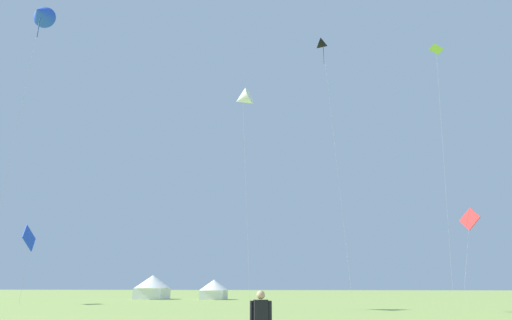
{
  "coord_description": "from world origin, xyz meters",
  "views": [
    {
      "loc": [
        5.72,
        -5.64,
        1.84
      ],
      "look_at": [
        0.0,
        32.0,
        13.01
      ],
      "focal_mm": 30.16,
      "sensor_mm": 36.0,
      "label": 1
    }
  ],
  "objects": [
    {
      "name": "kite_blue_diamond",
      "position": [
        -26.13,
        37.74,
        6.89
      ],
      "size": [
        1.09,
        3.0,
        8.37
      ],
      "color": "blue",
      "rests_on": "ground"
    },
    {
      "name": "festival_tent_right",
      "position": [
        -18.8,
        56.04,
        1.85
      ],
      "size": [
        5.14,
        5.14,
        3.34
      ],
      "color": "white",
      "rests_on": "ground"
    },
    {
      "name": "kite_white_delta",
      "position": [
        -0.6,
        28.26,
        17.54
      ],
      "size": [
        1.98,
        2.22,
        18.48
      ],
      "color": "white",
      "rests_on": "ground"
    },
    {
      "name": "kite_lime_diamond",
      "position": [
        23.17,
        52.7,
        33.88
      ],
      "size": [
        3.25,
        1.21,
        35.82
      ],
      "color": "#99DB2D",
      "rests_on": "ground"
    },
    {
      "name": "kite_red_diamond",
      "position": [
        24.36,
        52.19,
        9.96
      ],
      "size": [
        3.27,
        2.58,
        11.48
      ],
      "color": "red",
      "rests_on": "ground"
    },
    {
      "name": "kite_black_delta",
      "position": [
        7.07,
        49.74,
        35.12
      ],
      "size": [
        2.98,
        1.91,
        36.16
      ],
      "color": "black",
      "rests_on": "ground"
    },
    {
      "name": "kite_blue_delta",
      "position": [
        -21.59,
        28.33,
        28.43
      ],
      "size": [
        2.73,
        3.52,
        29.74
      ],
      "color": "blue",
      "rests_on": "ground"
    },
    {
      "name": "festival_tent_left",
      "position": [
        -9.68,
        56.04,
        1.49
      ],
      "size": [
        4.15,
        4.15,
        2.7
      ],
      "color": "white",
      "rests_on": "ground"
    }
  ]
}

